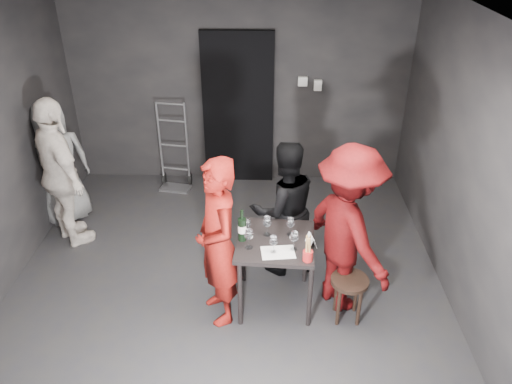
{
  "coord_description": "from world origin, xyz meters",
  "views": [
    {
      "loc": [
        0.41,
        -3.93,
        3.47
      ],
      "look_at": [
        0.3,
        0.25,
        1.04
      ],
      "focal_mm": 35.0,
      "sensor_mm": 36.0,
      "label": 1
    }
  ],
  "objects_px": {
    "stool": "(349,287)",
    "breadstick_cup": "(308,249)",
    "tasting_table": "(275,249)",
    "bystander_grey": "(57,161)",
    "man_maroon": "(349,221)",
    "wine_bottle": "(242,229)",
    "hand_truck": "(175,172)",
    "server_red": "(217,235)",
    "woman_black": "(284,209)",
    "bystander_cream": "(58,162)"
  },
  "relations": [
    {
      "from": "stool",
      "to": "breadstick_cup",
      "type": "xyz_separation_m",
      "value": [
        -0.41,
        -0.09,
        0.5
      ]
    },
    {
      "from": "tasting_table",
      "to": "wine_bottle",
      "type": "relative_size",
      "value": 2.32
    },
    {
      "from": "server_red",
      "to": "woman_black",
      "type": "bearing_deg",
      "value": 116.64
    },
    {
      "from": "stool",
      "to": "breadstick_cup",
      "type": "bearing_deg",
      "value": -167.99
    },
    {
      "from": "stool",
      "to": "wine_bottle",
      "type": "height_order",
      "value": "wine_bottle"
    },
    {
      "from": "breadstick_cup",
      "to": "woman_black",
      "type": "bearing_deg",
      "value": 102.35
    },
    {
      "from": "stool",
      "to": "bystander_cream",
      "type": "height_order",
      "value": "bystander_cream"
    },
    {
      "from": "bystander_cream",
      "to": "tasting_table",
      "type": "bearing_deg",
      "value": -155.39
    },
    {
      "from": "man_maroon",
      "to": "breadstick_cup",
      "type": "height_order",
      "value": "man_maroon"
    },
    {
      "from": "hand_truck",
      "to": "bystander_grey",
      "type": "height_order",
      "value": "bystander_grey"
    },
    {
      "from": "man_maroon",
      "to": "wine_bottle",
      "type": "distance_m",
      "value": 0.98
    },
    {
      "from": "tasting_table",
      "to": "stool",
      "type": "xyz_separation_m",
      "value": [
        0.69,
        -0.21,
        -0.27
      ]
    },
    {
      "from": "woman_black",
      "to": "man_maroon",
      "type": "distance_m",
      "value": 0.82
    },
    {
      "from": "bystander_grey",
      "to": "stool",
      "type": "bearing_deg",
      "value": 115.08
    },
    {
      "from": "stool",
      "to": "bystander_cream",
      "type": "bearing_deg",
      "value": 158.59
    },
    {
      "from": "server_red",
      "to": "woman_black",
      "type": "height_order",
      "value": "server_red"
    },
    {
      "from": "tasting_table",
      "to": "bystander_grey",
      "type": "relative_size",
      "value": 0.46
    },
    {
      "from": "man_maroon",
      "to": "woman_black",
      "type": "bearing_deg",
      "value": 17.09
    },
    {
      "from": "tasting_table",
      "to": "server_red",
      "type": "distance_m",
      "value": 0.61
    },
    {
      "from": "breadstick_cup",
      "to": "bystander_grey",
      "type": "bearing_deg",
      "value": 148.53
    },
    {
      "from": "stool",
      "to": "bystander_grey",
      "type": "distance_m",
      "value": 3.71
    },
    {
      "from": "stool",
      "to": "woman_black",
      "type": "distance_m",
      "value": 1.04
    },
    {
      "from": "hand_truck",
      "to": "server_red",
      "type": "bearing_deg",
      "value": -61.47
    },
    {
      "from": "woman_black",
      "to": "bystander_cream",
      "type": "xyz_separation_m",
      "value": [
        -2.45,
        0.43,
        0.29
      ]
    },
    {
      "from": "wine_bottle",
      "to": "breadstick_cup",
      "type": "xyz_separation_m",
      "value": [
        0.59,
        -0.29,
        -0.0
      ]
    },
    {
      "from": "bystander_cream",
      "to": "stool",
      "type": "bearing_deg",
      "value": -154.07
    },
    {
      "from": "stool",
      "to": "woman_black",
      "type": "relative_size",
      "value": 0.32
    },
    {
      "from": "server_red",
      "to": "man_maroon",
      "type": "xyz_separation_m",
      "value": [
        1.19,
        0.2,
        0.04
      ]
    },
    {
      "from": "bystander_cream",
      "to": "breadstick_cup",
      "type": "height_order",
      "value": "bystander_cream"
    },
    {
      "from": "hand_truck",
      "to": "woman_black",
      "type": "height_order",
      "value": "woman_black"
    },
    {
      "from": "tasting_table",
      "to": "bystander_cream",
      "type": "bearing_deg",
      "value": 157.27
    },
    {
      "from": "hand_truck",
      "to": "breadstick_cup",
      "type": "relative_size",
      "value": 4.49
    },
    {
      "from": "man_maroon",
      "to": "bystander_grey",
      "type": "bearing_deg",
      "value": 36.63
    },
    {
      "from": "stool",
      "to": "server_red",
      "type": "height_order",
      "value": "server_red"
    },
    {
      "from": "hand_truck",
      "to": "stool",
      "type": "height_order",
      "value": "hand_truck"
    },
    {
      "from": "bystander_grey",
      "to": "woman_black",
      "type": "bearing_deg",
      "value": 123.49
    },
    {
      "from": "wine_bottle",
      "to": "tasting_table",
      "type": "bearing_deg",
      "value": 0.45
    },
    {
      "from": "woman_black",
      "to": "wine_bottle",
      "type": "relative_size",
      "value": 4.56
    },
    {
      "from": "bystander_grey",
      "to": "breadstick_cup",
      "type": "height_order",
      "value": "bystander_grey"
    },
    {
      "from": "breadstick_cup",
      "to": "man_maroon",
      "type": "bearing_deg",
      "value": 39.18
    },
    {
      "from": "hand_truck",
      "to": "woman_black",
      "type": "xyz_separation_m",
      "value": [
        1.46,
        -1.76,
        0.52
      ]
    },
    {
      "from": "tasting_table",
      "to": "woman_black",
      "type": "bearing_deg",
      "value": 80.71
    },
    {
      "from": "tasting_table",
      "to": "bystander_grey",
      "type": "height_order",
      "value": "bystander_grey"
    },
    {
      "from": "hand_truck",
      "to": "server_red",
      "type": "distance_m",
      "value": 2.73
    },
    {
      "from": "man_maroon",
      "to": "stool",
      "type": "bearing_deg",
      "value": 157.08
    },
    {
      "from": "tasting_table",
      "to": "bystander_cream",
      "type": "relative_size",
      "value": 0.36
    },
    {
      "from": "bystander_grey",
      "to": "server_red",
      "type": "bearing_deg",
      "value": 103.68
    },
    {
      "from": "tasting_table",
      "to": "man_maroon",
      "type": "distance_m",
      "value": 0.74
    },
    {
      "from": "hand_truck",
      "to": "tasting_table",
      "type": "bearing_deg",
      "value": -49.68
    },
    {
      "from": "tasting_table",
      "to": "woman_black",
      "type": "xyz_separation_m",
      "value": [
        0.09,
        0.56,
        0.09
      ]
    }
  ]
}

